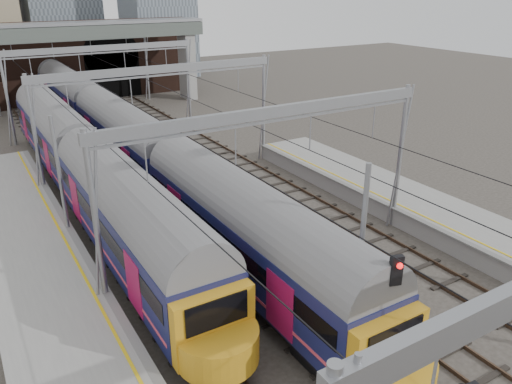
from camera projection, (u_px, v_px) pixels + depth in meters
ground at (390, 357)px, 18.46m from camera, size 160.00×160.00×0.00m
tracks at (210, 211)px, 30.30m from camera, size 14.40×80.00×0.22m
overhead_line at (163, 86)px, 32.91m from camera, size 16.80×80.00×8.00m
retaining_wall at (79, 63)px, 58.49m from camera, size 28.00×2.75×9.00m
overbridge at (75, 42)px, 52.01m from camera, size 28.00×3.00×9.25m
train_main at (95, 114)px, 42.47m from camera, size 3.00×69.30×5.09m
train_second at (85, 166)px, 30.13m from camera, size 3.03×35.05×5.14m
signal_near_centre at (388, 311)px, 15.49m from camera, size 0.42×0.48×5.38m
equip_cover_a at (283, 265)px, 24.39m from camera, size 0.95×0.68×0.11m
equip_cover_b at (407, 297)px, 21.90m from camera, size 0.83×0.66×0.09m
equip_cover_c at (340, 297)px, 21.89m from camera, size 1.03×0.83×0.11m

